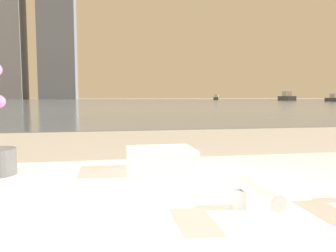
{
  "coord_description": "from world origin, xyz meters",
  "views": [
    {
      "loc": [
        -0.35,
        -0.44,
        0.77
      ],
      "look_at": [
        0.12,
        2.06,
        0.55
      ],
      "focal_mm": 35.0,
      "sensor_mm": 36.0,
      "label": 1
    }
  ],
  "objects": [
    {
      "name": "faucet_near",
      "position": [
        -0.03,
        0.23,
        0.56
      ],
      "size": [
        0.04,
        0.19,
        0.08
      ],
      "color": "silver",
      "rests_on": "bathtub"
    },
    {
      "name": "towel_stack",
      "position": [
        -0.16,
        0.73,
        0.54
      ],
      "size": [
        0.24,
        0.2,
        0.08
      ],
      "color": "white",
      "rests_on": "bathtub"
    },
    {
      "name": "harbor_water",
      "position": [
        0.0,
        62.0,
        0.01
      ],
      "size": [
        180.0,
        110.0,
        0.01
      ],
      "color": "slate",
      "rests_on": "ground_plane"
    },
    {
      "name": "harbor_boat_2",
      "position": [
        27.98,
        82.45,
        0.5
      ],
      "size": [
        2.63,
        3.91,
        1.39
      ],
      "color": "#335647",
      "rests_on": "harbor_water"
    },
    {
      "name": "harbor_boat_3",
      "position": [
        37.08,
        48.55,
        0.47
      ],
      "size": [
        1.23,
        3.49,
        1.31
      ],
      "color": "#4C4C51",
      "rests_on": "harbor_water"
    },
    {
      "name": "harbor_boat_4",
      "position": [
        38.09,
        65.16,
        0.72
      ],
      "size": [
        2.43,
        5.53,
        2.01
      ],
      "color": "#4C4C51",
      "rests_on": "harbor_water"
    },
    {
      "name": "skyline_tower_2",
      "position": [
        -16.7,
        118.0,
        22.38
      ],
      "size": [
        11.9,
        10.28,
        44.77
      ],
      "color": "slate",
      "rests_on": "ground_plane"
    }
  ]
}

